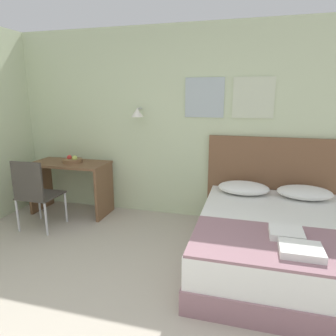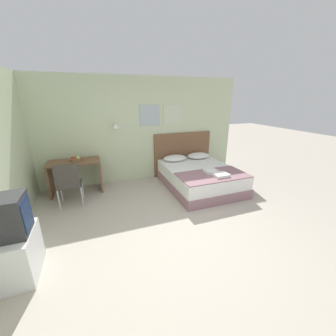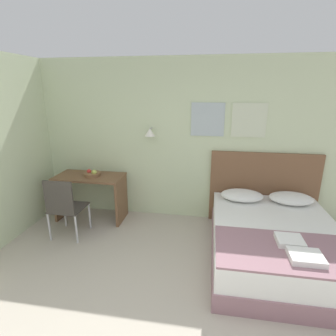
{
  "view_description": "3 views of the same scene",
  "coord_description": "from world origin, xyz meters",
  "px_view_note": "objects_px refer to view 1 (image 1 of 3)",
  "views": [
    {
      "loc": [
        0.96,
        -1.33,
        1.72
      ],
      "look_at": [
        0.05,
        1.99,
        0.89
      ],
      "focal_mm": 32.0,
      "sensor_mm": 36.0,
      "label": 1
    },
    {
      "loc": [
        -1.11,
        -2.51,
        2.15
      ],
      "look_at": [
        0.35,
        1.41,
        0.7
      ],
      "focal_mm": 22.0,
      "sensor_mm": 36.0,
      "label": 2
    },
    {
      "loc": [
        0.42,
        -1.46,
        2.15
      ],
      "look_at": [
        -0.17,
        2.06,
        1.08
      ],
      "focal_mm": 28.0,
      "sensor_mm": 36.0,
      "label": 3
    }
  ],
  "objects_px": {
    "desk": "(71,178)",
    "pillow_right": "(304,192)",
    "throw_blanket": "(284,245)",
    "desk_chair": "(34,190)",
    "pillow_left": "(244,188)",
    "folded_towel_mid_bed": "(301,250)",
    "folded_towel_near_foot": "(286,233)",
    "bed": "(275,242)",
    "headboard": "(272,182)",
    "fruit_bowl": "(73,160)"
  },
  "relations": [
    {
      "from": "headboard",
      "to": "desk",
      "type": "xyz_separation_m",
      "value": [
        -2.85,
        -0.31,
        -0.07
      ]
    },
    {
      "from": "headboard",
      "to": "desk_chair",
      "type": "height_order",
      "value": "headboard"
    },
    {
      "from": "bed",
      "to": "fruit_bowl",
      "type": "distance_m",
      "value": 2.95
    },
    {
      "from": "pillow_left",
      "to": "fruit_bowl",
      "type": "relative_size",
      "value": 2.27
    },
    {
      "from": "headboard",
      "to": "pillow_left",
      "type": "xyz_separation_m",
      "value": [
        -0.36,
        -0.3,
        -0.02
      ]
    },
    {
      "from": "pillow_right",
      "to": "throw_blanket",
      "type": "bearing_deg",
      "value": -105.1
    },
    {
      "from": "pillow_right",
      "to": "desk",
      "type": "height_order",
      "value": "desk"
    },
    {
      "from": "folded_towel_near_foot",
      "to": "fruit_bowl",
      "type": "bearing_deg",
      "value": 157.36
    },
    {
      "from": "folded_towel_mid_bed",
      "to": "desk",
      "type": "xyz_separation_m",
      "value": [
        -2.96,
        1.46,
        -0.03
      ]
    },
    {
      "from": "pillow_left",
      "to": "pillow_right",
      "type": "relative_size",
      "value": 1.0
    },
    {
      "from": "desk_chair",
      "to": "fruit_bowl",
      "type": "bearing_deg",
      "value": 78.42
    },
    {
      "from": "pillow_right",
      "to": "folded_towel_near_foot",
      "type": "xyz_separation_m",
      "value": [
        -0.33,
        -1.19,
        -0.02
      ]
    },
    {
      "from": "pillow_right",
      "to": "fruit_bowl",
      "type": "distance_m",
      "value": 3.17
    },
    {
      "from": "pillow_left",
      "to": "folded_towel_mid_bed",
      "type": "height_order",
      "value": "pillow_left"
    },
    {
      "from": "folded_towel_mid_bed",
      "to": "desk_chair",
      "type": "height_order",
      "value": "desk_chair"
    },
    {
      "from": "bed",
      "to": "desk_chair",
      "type": "bearing_deg",
      "value": 178.99
    },
    {
      "from": "pillow_left",
      "to": "throw_blanket",
      "type": "bearing_deg",
      "value": -74.9
    },
    {
      "from": "throw_blanket",
      "to": "folded_towel_mid_bed",
      "type": "distance_m",
      "value": 0.18
    },
    {
      "from": "desk",
      "to": "pillow_right",
      "type": "bearing_deg",
      "value": 0.22
    },
    {
      "from": "bed",
      "to": "folded_towel_near_foot",
      "type": "bearing_deg",
      "value": -85.91
    },
    {
      "from": "fruit_bowl",
      "to": "bed",
      "type": "bearing_deg",
      "value": -14.73
    },
    {
      "from": "pillow_left",
      "to": "throw_blanket",
      "type": "height_order",
      "value": "pillow_left"
    },
    {
      "from": "headboard",
      "to": "folded_towel_near_foot",
      "type": "bearing_deg",
      "value": -88.77
    },
    {
      "from": "fruit_bowl",
      "to": "pillow_right",
      "type": "bearing_deg",
      "value": 0.13
    },
    {
      "from": "throw_blanket",
      "to": "desk_chair",
      "type": "xyz_separation_m",
      "value": [
        -2.94,
        0.64,
        0.02
      ]
    },
    {
      "from": "pillow_right",
      "to": "folded_towel_mid_bed",
      "type": "bearing_deg",
      "value": -99.63
    },
    {
      "from": "headboard",
      "to": "pillow_left",
      "type": "height_order",
      "value": "headboard"
    },
    {
      "from": "folded_towel_near_foot",
      "to": "throw_blanket",
      "type": "bearing_deg",
      "value": -102.68
    },
    {
      "from": "pillow_left",
      "to": "fruit_bowl",
      "type": "xyz_separation_m",
      "value": [
        -2.44,
        -0.01,
        0.22
      ]
    },
    {
      "from": "folded_towel_near_foot",
      "to": "desk",
      "type": "distance_m",
      "value": 3.11
    },
    {
      "from": "headboard",
      "to": "throw_blanket",
      "type": "height_order",
      "value": "headboard"
    },
    {
      "from": "pillow_left",
      "to": "desk_chair",
      "type": "distance_m",
      "value": 2.67
    },
    {
      "from": "pillow_right",
      "to": "desk_chair",
      "type": "height_order",
      "value": "desk_chair"
    },
    {
      "from": "throw_blanket",
      "to": "folded_towel_near_foot",
      "type": "distance_m",
      "value": 0.15
    },
    {
      "from": "throw_blanket",
      "to": "desk",
      "type": "xyz_separation_m",
      "value": [
        -2.85,
        1.32,
        0.01
      ]
    },
    {
      "from": "bed",
      "to": "pillow_left",
      "type": "relative_size",
      "value": 3.17
    },
    {
      "from": "pillow_left",
      "to": "folded_towel_near_foot",
      "type": "bearing_deg",
      "value": -71.81
    },
    {
      "from": "pillow_right",
      "to": "folded_towel_mid_bed",
      "type": "height_order",
      "value": "pillow_right"
    },
    {
      "from": "headboard",
      "to": "throw_blanket",
      "type": "relative_size",
      "value": 1.11
    },
    {
      "from": "desk",
      "to": "desk_chair",
      "type": "distance_m",
      "value": 0.69
    },
    {
      "from": "folded_towel_near_foot",
      "to": "folded_towel_mid_bed",
      "type": "height_order",
      "value": "same"
    },
    {
      "from": "bed",
      "to": "desk",
      "type": "bearing_deg",
      "value": 165.61
    },
    {
      "from": "desk",
      "to": "desk_chair",
      "type": "xyz_separation_m",
      "value": [
        -0.09,
        -0.68,
        0.01
      ]
    },
    {
      "from": "pillow_right",
      "to": "desk",
      "type": "xyz_separation_m",
      "value": [
        -3.21,
        -0.01,
        -0.05
      ]
    },
    {
      "from": "headboard",
      "to": "pillow_left",
      "type": "distance_m",
      "value": 0.47
    },
    {
      "from": "pillow_left",
      "to": "throw_blanket",
      "type": "distance_m",
      "value": 1.38
    },
    {
      "from": "throw_blanket",
      "to": "folded_towel_near_foot",
      "type": "relative_size",
      "value": 5.44
    },
    {
      "from": "folded_towel_mid_bed",
      "to": "desk",
      "type": "relative_size",
      "value": 0.29
    },
    {
      "from": "bed",
      "to": "pillow_right",
      "type": "distance_m",
      "value": 0.89
    },
    {
      "from": "bed",
      "to": "desk_chair",
      "type": "xyz_separation_m",
      "value": [
        -2.94,
        0.05,
        0.29
      ]
    }
  ]
}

